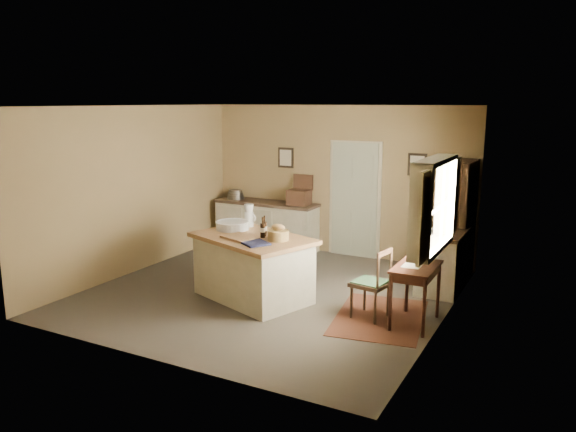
% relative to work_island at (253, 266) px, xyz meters
% --- Properties ---
extents(ground, '(5.00, 5.00, 0.00)m').
position_rel_work_island_xyz_m(ground, '(0.10, 0.31, -0.48)').
color(ground, brown).
rests_on(ground, ground).
extents(wall_back, '(5.00, 0.10, 2.70)m').
position_rel_work_island_xyz_m(wall_back, '(0.10, 2.81, 0.87)').
color(wall_back, '#93774C').
rests_on(wall_back, ground).
extents(wall_front, '(5.00, 0.10, 2.70)m').
position_rel_work_island_xyz_m(wall_front, '(0.10, -2.19, 0.87)').
color(wall_front, '#93774C').
rests_on(wall_front, ground).
extents(wall_left, '(0.10, 5.00, 2.70)m').
position_rel_work_island_xyz_m(wall_left, '(-2.40, 0.31, 0.87)').
color(wall_left, '#93774C').
rests_on(wall_left, ground).
extents(wall_right, '(0.10, 5.00, 2.70)m').
position_rel_work_island_xyz_m(wall_right, '(2.60, 0.31, 0.87)').
color(wall_right, '#93774C').
rests_on(wall_right, ground).
extents(ceiling, '(5.00, 5.00, 0.00)m').
position_rel_work_island_xyz_m(ceiling, '(0.10, 0.31, 2.22)').
color(ceiling, silver).
rests_on(ceiling, wall_back).
extents(door, '(0.97, 0.06, 2.11)m').
position_rel_work_island_xyz_m(door, '(0.45, 2.78, 0.57)').
color(door, '#9EA489').
rests_on(door, ground).
extents(framed_prints, '(2.82, 0.02, 0.38)m').
position_rel_work_island_xyz_m(framed_prints, '(0.30, 2.79, 1.24)').
color(framed_prints, black).
rests_on(framed_prints, ground).
extents(window, '(0.25, 1.99, 1.12)m').
position_rel_work_island_xyz_m(window, '(2.52, 0.11, 1.07)').
color(window, beige).
rests_on(window, ground).
extents(work_island, '(1.93, 1.58, 1.20)m').
position_rel_work_island_xyz_m(work_island, '(0.00, 0.00, 0.00)').
color(work_island, beige).
rests_on(work_island, ground).
extents(sideboard, '(2.01, 0.57, 1.18)m').
position_rel_work_island_xyz_m(sideboard, '(-1.21, 2.51, -0.00)').
color(sideboard, beige).
rests_on(sideboard, ground).
extents(rug, '(1.34, 1.75, 0.01)m').
position_rel_work_island_xyz_m(rug, '(1.85, 0.12, -0.48)').
color(rug, '#4E2917').
rests_on(rug, ground).
extents(writing_desk, '(0.49, 0.80, 0.82)m').
position_rel_work_island_xyz_m(writing_desk, '(2.30, 0.12, 0.18)').
color(writing_desk, '#361B12').
rests_on(writing_desk, ground).
extents(desk_chair, '(0.49, 0.49, 0.92)m').
position_rel_work_island_xyz_m(desk_chair, '(1.73, 0.07, -0.02)').
color(desk_chair, black).
rests_on(desk_chair, ground).
extents(right_cabinet, '(0.61, 1.09, 0.99)m').
position_rel_work_island_xyz_m(right_cabinet, '(2.30, 1.64, -0.02)').
color(right_cabinet, beige).
rests_on(right_cabinet, ground).
extents(shelving_unit, '(0.32, 0.84, 1.87)m').
position_rel_work_island_xyz_m(shelving_unit, '(2.45, 2.31, 0.45)').
color(shelving_unit, black).
rests_on(shelving_unit, ground).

